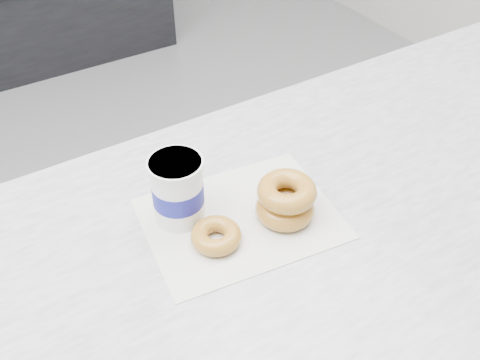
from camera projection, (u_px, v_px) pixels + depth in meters
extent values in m
plane|color=gray|center=(89.00, 337.00, 1.81)|extent=(5.00, 5.00, 0.00)
cube|color=silver|center=(114.00, 312.00, 0.84)|extent=(3.06, 0.76, 0.04)
cube|color=silver|center=(241.00, 218.00, 0.97)|extent=(0.37, 0.30, 0.00)
torus|color=#BF8E34|center=(216.00, 236.00, 0.91)|extent=(0.10, 0.10, 0.03)
torus|color=#BF8E34|center=(285.00, 208.00, 0.96)|extent=(0.11, 0.11, 0.04)
torus|color=#BF8E34|center=(287.00, 191.00, 0.94)|extent=(0.15, 0.15, 0.04)
cylinder|color=white|center=(178.00, 190.00, 0.93)|extent=(0.10, 0.10, 0.13)
cylinder|color=white|center=(175.00, 163.00, 0.89)|extent=(0.10, 0.10, 0.01)
cylinder|color=navy|center=(178.00, 193.00, 0.93)|extent=(0.10, 0.10, 0.04)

